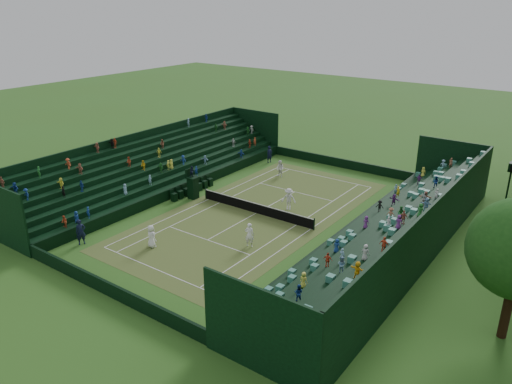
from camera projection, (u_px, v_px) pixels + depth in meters
ground at (256, 213)px, 43.42m from camera, size 160.00×160.00×0.00m
court_surface at (256, 213)px, 43.42m from camera, size 12.97×26.77×0.01m
perimeter_wall_north at (340, 163)px, 55.23m from camera, size 17.17×0.20×1.00m
perimeter_wall_south at (107, 288)px, 31.25m from camera, size 17.17×0.20×1.00m
perimeter_wall_east at (345, 233)px, 38.60m from camera, size 0.20×31.77×1.00m
perimeter_wall_west at (185, 188)px, 47.88m from camera, size 0.20×31.77×1.00m
north_grandstand at (398, 235)px, 35.93m from camera, size 6.60×32.00×4.90m
south_grandstand at (154, 169)px, 49.79m from camera, size 6.60×32.00×4.90m
tennis_net at (256, 208)px, 43.23m from camera, size 11.67×0.10×1.06m
umpire_chair at (193, 185)px, 46.27m from camera, size 1.01×1.01×3.17m
courtside_chairs at (193, 189)px, 47.83m from camera, size 0.51×5.48×1.10m
player_near_west at (151, 236)px, 37.22m from camera, size 0.94×0.68×1.78m
player_near_east at (249, 235)px, 37.28m from camera, size 0.82×0.68×1.93m
player_far_west at (280, 169)px, 52.04m from camera, size 0.95×0.78×1.78m
player_far_east at (289, 199)px, 43.90m from camera, size 1.46×1.17×1.98m
line_judge_north at (270, 154)px, 56.67m from camera, size 0.67×0.81×1.92m
line_judge_south at (81, 232)px, 37.64m from camera, size 0.73×0.86×2.01m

